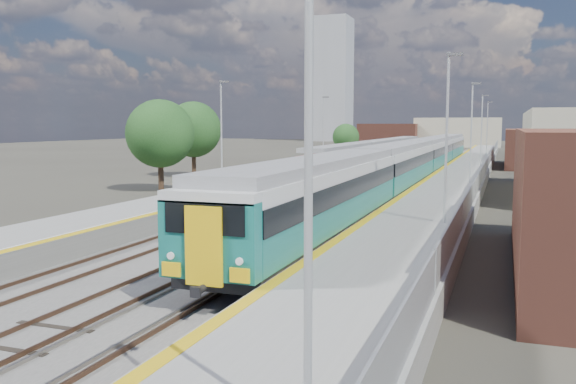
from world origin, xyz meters
The scene contains 11 objects.
ground centered at (0.00, 50.00, 0.00)m, with size 320.00×320.00×0.00m, color #47443A.
ballast_bed centered at (-2.25, 52.50, 0.03)m, with size 10.50×155.00×0.06m, color #565451.
tracks centered at (-1.65, 54.18, 0.11)m, with size 8.96×160.00×0.17m.
platform_right centered at (5.28, 52.49, 0.54)m, with size 4.70×155.00×8.52m.
platform_left centered at (-9.05, 52.49, 0.52)m, with size 4.30×155.00×8.52m.
buildings centered at (-18.12, 138.60, 10.70)m, with size 72.00×185.50×40.00m.
green_train centered at (1.50, 50.31, 2.32)m, with size 2.99×83.07×3.29m.
red_train centered at (-5.50, 67.47, 2.00)m, with size 2.68×54.35×3.38m.
tree_a centered at (-17.02, 36.87, 4.66)m, with size 5.46×5.46×7.40m.
tree_b centered at (-21.16, 50.05, 4.88)m, with size 5.72×5.72×7.75m.
tree_c centered at (-14.07, 85.48, 3.47)m, with size 4.08×4.08×5.52m.
Camera 1 is at (9.07, -5.72, 5.39)m, focal length 38.00 mm.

